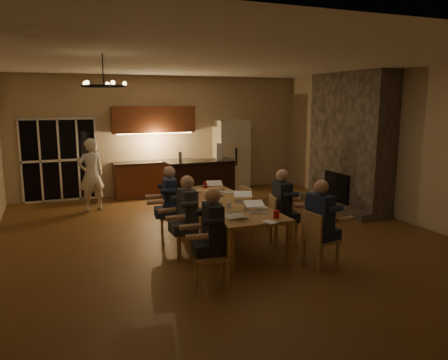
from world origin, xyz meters
TOP-DOWN VIEW (x-y plane):
  - floor at (0.00, 0.00)m, footprint 9.00×9.00m
  - back_wall at (0.00, 4.52)m, footprint 8.00×0.04m
  - right_wall at (4.02, 0.00)m, footprint 0.04×9.00m
  - ceiling at (0.00, 0.00)m, footprint 8.00×9.00m
  - french_doors at (-2.70, 4.47)m, footprint 1.86×0.08m
  - fireplace at (3.70, 1.20)m, footprint 0.58×2.50m
  - kitchenette at (-0.30, 4.20)m, footprint 2.24×0.68m
  - refrigerator at (1.90, 4.15)m, footprint 0.90×0.68m
  - dining_table at (-0.07, -0.24)m, footprint 1.10×2.93m
  - bar_island at (0.53, 2.89)m, footprint 1.73×0.70m
  - chair_left_near at (-0.95, -1.87)m, footprint 0.50×0.50m
  - chair_left_mid at (-0.88, -0.66)m, footprint 0.56×0.56m
  - chair_left_far at (-0.91, 0.37)m, footprint 0.53×0.53m
  - chair_right_near at (0.86, -1.85)m, footprint 0.49×0.49m
  - chair_right_mid at (0.86, -0.68)m, footprint 0.53×0.53m
  - chair_right_far at (0.76, 0.28)m, footprint 0.47×0.47m
  - person_left_near at (-0.91, -1.81)m, footprint 0.66×0.66m
  - person_right_near at (0.83, -1.85)m, footprint 0.69×0.69m
  - person_left_mid at (-0.94, -0.74)m, footprint 0.61×0.61m
  - person_right_mid at (0.78, -0.74)m, footprint 0.67×0.67m
  - person_left_far at (-0.94, 0.34)m, footprint 0.68×0.68m
  - standing_person at (-2.06, 3.14)m, footprint 0.72×0.58m
  - chandelier at (-2.16, -0.78)m, footprint 0.62×0.62m
  - laptop_a at (-0.31, -1.23)m, footprint 0.32×0.28m
  - laptop_b at (0.12, -1.06)m, footprint 0.36×0.32m
  - laptop_c at (-0.30, -0.12)m, footprint 0.33×0.29m
  - laptop_d at (0.24, -0.31)m, footprint 0.40×0.38m
  - laptop_e at (-0.33, 0.87)m, footprint 0.38×0.35m
  - laptop_f at (0.15, 0.87)m, footprint 0.37×0.34m
  - mug_front at (-0.17, -0.62)m, footprint 0.08×0.08m
  - mug_mid at (0.02, 0.26)m, footprint 0.08×0.08m
  - mug_back at (-0.47, 0.63)m, footprint 0.08×0.08m
  - redcup_near at (0.27, -1.49)m, footprint 0.09×0.09m
  - redcup_mid at (-0.51, 0.17)m, footprint 0.09×0.09m
  - redcup_far at (0.05, 1.18)m, footprint 0.08×0.08m
  - can_silver at (0.02, -0.89)m, footprint 0.06×0.06m
  - can_cola at (-0.20, 1.23)m, footprint 0.06×0.06m
  - plate_near at (0.34, -0.83)m, footprint 0.25×0.25m
  - plate_left at (-0.32, -1.07)m, footprint 0.27×0.27m
  - plate_far at (0.31, 0.54)m, footprint 0.27×0.27m
  - notepad at (0.05, -1.67)m, footprint 0.21×0.25m
  - bar_bottle at (0.00, 2.85)m, footprint 0.08×0.08m
  - bar_blender at (1.02, 2.88)m, footprint 0.16×0.16m

SIDE VIEW (x-z plane):
  - floor at x=0.00m, z-range 0.00..0.00m
  - dining_table at x=-0.07m, z-range 0.00..0.75m
  - chair_left_near at x=-0.95m, z-range 0.00..0.89m
  - chair_left_mid at x=-0.88m, z-range 0.00..0.89m
  - chair_left_far at x=-0.91m, z-range 0.00..0.89m
  - chair_right_near at x=0.86m, z-range 0.00..0.89m
  - chair_right_mid at x=0.86m, z-range 0.00..0.89m
  - chair_right_far at x=0.76m, z-range 0.00..0.89m
  - bar_island at x=0.53m, z-range 0.00..1.08m
  - person_left_near at x=-0.91m, z-range 0.00..1.38m
  - person_right_near at x=0.83m, z-range 0.00..1.38m
  - person_left_mid at x=-0.94m, z-range 0.00..1.38m
  - person_right_mid at x=0.78m, z-range 0.00..1.38m
  - person_left_far at x=-0.94m, z-range 0.00..1.38m
  - notepad at x=0.05m, z-range 0.75..0.76m
  - plate_near at x=0.34m, z-range 0.75..0.77m
  - plate_left at x=-0.32m, z-range 0.75..0.77m
  - plate_far at x=0.31m, z-range 0.75..0.77m
  - mug_front at x=-0.17m, z-range 0.75..0.85m
  - mug_mid at x=0.02m, z-range 0.75..0.85m
  - mug_back at x=-0.47m, z-range 0.75..0.85m
  - redcup_near at x=0.27m, z-range 0.75..0.87m
  - redcup_mid at x=-0.51m, z-range 0.75..0.87m
  - redcup_far at x=0.05m, z-range 0.75..0.87m
  - can_silver at x=0.02m, z-range 0.75..0.87m
  - can_cola at x=-0.20m, z-range 0.75..0.87m
  - standing_person at x=-2.06m, z-range 0.00..1.70m
  - laptop_a at x=-0.31m, z-range 0.75..0.98m
  - laptop_b at x=0.12m, z-range 0.75..0.98m
  - laptop_c at x=-0.30m, z-range 0.75..0.98m
  - laptop_d at x=0.24m, z-range 0.75..0.98m
  - laptop_e at x=-0.33m, z-range 0.75..0.98m
  - laptop_f at x=0.15m, z-range 0.75..0.98m
  - refrigerator at x=1.90m, z-range 0.00..2.00m
  - french_doors at x=-2.70m, z-range 0.00..2.10m
  - kitchenette at x=-0.30m, z-range 0.00..2.40m
  - bar_bottle at x=0.00m, z-range 1.08..1.32m
  - bar_blender at x=1.02m, z-range 1.08..1.49m
  - back_wall at x=0.00m, z-range 0.00..3.20m
  - right_wall at x=4.02m, z-range 0.00..3.20m
  - fireplace at x=3.70m, z-range 0.00..3.20m
  - chandelier at x=-2.16m, z-range 2.73..2.77m
  - ceiling at x=0.00m, z-range 3.20..3.24m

